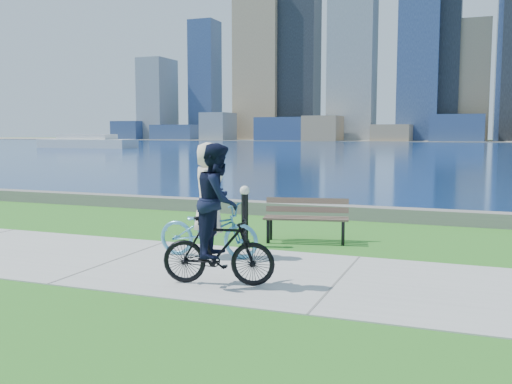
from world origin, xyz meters
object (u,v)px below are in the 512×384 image
(cyclist_woman, at_px, (208,215))
(cyclist_man, at_px, (218,226))
(park_bench, at_px, (306,216))
(bollard_lamp, at_px, (245,212))

(cyclist_woman, bearing_deg, cyclist_man, -154.53)
(park_bench, xyz_separation_m, cyclist_woman, (-1.24, -2.08, 0.24))
(park_bench, distance_m, cyclist_man, 3.76)
(cyclist_man, bearing_deg, bollard_lamp, 2.86)
(park_bench, xyz_separation_m, cyclist_man, (-0.30, -3.73, 0.36))
(bollard_lamp, bearing_deg, cyclist_man, -75.84)
(bollard_lamp, xyz_separation_m, cyclist_woman, (-0.23, -1.18, 0.09))
(bollard_lamp, bearing_deg, park_bench, 41.73)
(park_bench, bearing_deg, cyclist_man, -106.16)
(bollard_lamp, distance_m, cyclist_woman, 1.21)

